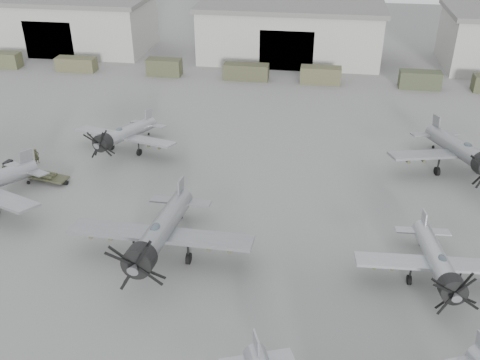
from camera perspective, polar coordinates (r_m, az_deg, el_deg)
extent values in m
plane|color=slate|center=(35.64, -2.54, -16.19)|extent=(220.00, 220.00, 0.00)
cube|color=#99998F|center=(98.99, -18.03, 15.52)|extent=(28.00, 14.00, 8.00)
cube|color=black|center=(93.35, -19.71, 13.83)|extent=(8.12, 0.40, 6.00)
cube|color=#99998F|center=(89.16, 5.35, 15.36)|extent=(28.00, 14.00, 8.00)
cube|color=#5E5D59|center=(88.22, 5.49, 18.10)|extent=(29.00, 14.80, 0.70)
cube|color=black|center=(82.86, 4.97, 13.57)|extent=(8.12, 0.40, 6.00)
cube|color=#45482F|center=(92.01, -23.82, 11.65)|extent=(4.95, 2.20, 2.32)
cube|color=#494930|center=(86.47, -17.06, 11.73)|extent=(6.02, 2.20, 2.06)
cube|color=#3C3F29|center=(81.51, -8.08, 11.83)|extent=(5.06, 2.20, 2.46)
cube|color=#3B3C27|center=(78.97, 0.66, 11.47)|extent=(6.48, 2.20, 2.29)
cube|color=#47472E|center=(78.24, 8.59, 11.01)|extent=(5.73, 2.20, 2.38)
cube|color=#373D27|center=(79.42, 18.64, 10.10)|extent=(5.61, 2.20, 2.41)
cube|color=#9DA0A5|center=(31.89, 1.75, -17.43)|extent=(0.64, 1.49, 1.85)
cube|color=#919399|center=(54.13, -21.85, 2.01)|extent=(0.71, 1.66, 2.07)
cylinder|color=black|center=(54.98, -21.65, -0.24)|extent=(0.23, 0.35, 0.33)
cylinder|color=gray|center=(41.10, -8.21, -4.94)|extent=(1.82, 11.89, 3.50)
cylinder|color=black|center=(36.62, -10.69, -8.41)|extent=(2.15, 1.79, 2.33)
cube|color=gray|center=(40.74, -8.46, -5.79)|extent=(14.01, 2.63, 0.63)
cube|color=gray|center=(45.24, -6.32, -1.06)|extent=(0.16, 1.86, 2.23)
ellipsoid|color=#3F4C54|center=(39.14, -9.07, -5.16)|extent=(0.69, 1.35, 0.63)
cylinder|color=black|center=(42.24, -11.15, -7.63)|extent=(0.32, 0.90, 0.90)
cylinder|color=black|center=(41.09, -5.51, -8.33)|extent=(0.32, 0.90, 0.90)
cylinder|color=black|center=(46.27, -6.26, -3.91)|extent=(0.14, 0.36, 0.36)
cylinder|color=#A0A4A9|center=(40.92, 20.14, -7.64)|extent=(1.93, 9.71, 2.84)
cylinder|color=black|center=(37.29, 21.71, -10.73)|extent=(1.81, 1.54, 1.89)
cube|color=#A0A4A9|center=(40.64, 20.24, -8.37)|extent=(11.47, 2.67, 0.51)
cube|color=#A0A4A9|center=(44.24, 19.01, -4.19)|extent=(0.20, 1.52, 1.82)
ellipsoid|color=#3F4C54|center=(39.33, 20.79, -7.95)|extent=(0.61, 1.12, 0.51)
cylinder|color=black|center=(40.94, 17.58, -10.11)|extent=(0.30, 0.74, 0.73)
cylinder|color=black|center=(41.86, 22.27, -10.11)|extent=(0.30, 0.74, 0.73)
cylinder|color=black|center=(45.12, 18.67, -6.51)|extent=(0.13, 0.30, 0.29)
cylinder|color=#989BA1|center=(58.19, -11.91, 4.99)|extent=(3.63, 9.71, 2.85)
cylinder|color=black|center=(54.79, -14.42, 3.89)|extent=(2.03, 1.81, 1.90)
cube|color=#989BA1|center=(57.88, -12.18, 4.57)|extent=(11.54, 4.67, 0.51)
cube|color=#989BA1|center=(61.39, -9.74, 6.66)|extent=(0.47, 1.50, 1.82)
ellipsoid|color=#3F4C54|center=(56.78, -12.80, 5.17)|extent=(0.79, 1.19, 0.51)
cylinder|color=black|center=(59.30, -13.53, 3.47)|extent=(0.42, 0.77, 0.73)
cylinder|color=black|center=(57.45, -10.70, 2.92)|extent=(0.42, 0.77, 0.73)
cylinder|color=black|center=(61.97, -9.72, 4.86)|extent=(0.18, 0.31, 0.29)
cylinder|color=gray|center=(56.81, 22.21, 3.23)|extent=(4.52, 11.82, 3.47)
cube|color=gray|center=(56.40, 22.44, 2.67)|extent=(14.05, 5.80, 0.62)
cube|color=gray|center=(60.97, 20.19, 5.55)|extent=(0.59, 1.82, 2.22)
ellipsoid|color=#3F4C54|center=(55.01, 23.17, 3.34)|extent=(0.97, 1.46, 0.62)
cylinder|color=black|center=(56.06, 20.27, 0.89)|extent=(0.52, 0.94, 0.89)
cylinder|color=black|center=(57.97, 24.05, 1.05)|extent=(0.52, 0.94, 0.89)
cylinder|color=black|center=(61.66, 19.92, 3.34)|extent=(0.22, 0.38, 0.36)
cube|color=#373925|center=(57.04, -22.93, 1.06)|extent=(2.06, 1.48, 0.83)
cube|color=black|center=(57.22, -23.50, 1.61)|extent=(0.69, 1.02, 0.52)
cylinder|color=black|center=(57.18, -22.87, 0.78)|extent=(1.34, 0.81, 0.58)
cylinder|color=black|center=(56.23, -21.87, 0.75)|extent=(1.24, 0.32, 0.08)
cube|color=#373925|center=(54.63, -19.79, 0.31)|extent=(4.17, 2.19, 0.19)
cylinder|color=black|center=(54.75, -19.74, 0.08)|extent=(1.62, 0.75, 0.46)
cylinder|color=#373925|center=(54.54, -19.82, 0.51)|extent=(1.50, 0.61, 0.33)
imported|color=#44472E|center=(58.36, -20.87, 2.39)|extent=(0.57, 0.69, 1.63)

